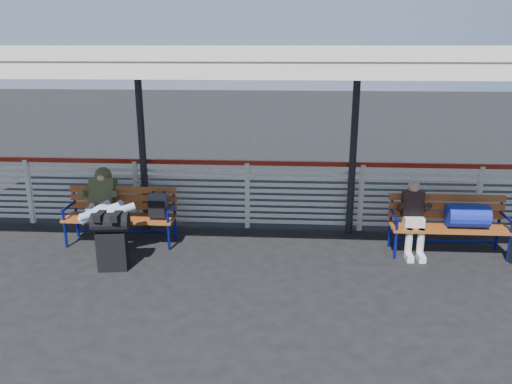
# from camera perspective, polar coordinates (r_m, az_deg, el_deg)

# --- Properties ---
(ground) EXTENTS (60.00, 60.00, 0.00)m
(ground) POSITION_cam_1_polar(r_m,az_deg,el_deg) (7.31, -2.22, -9.29)
(ground) COLOR black
(ground) RESTS_ON ground
(fence) EXTENTS (12.08, 0.08, 1.24)m
(fence) POSITION_cam_1_polar(r_m,az_deg,el_deg) (8.84, -1.00, -0.05)
(fence) COLOR silver
(fence) RESTS_ON ground
(canopy) EXTENTS (12.60, 3.60, 3.16)m
(canopy) POSITION_cam_1_polar(r_m,az_deg,el_deg) (7.45, -1.77, 15.42)
(canopy) COLOR silver
(canopy) RESTS_ON ground
(luggage_stack) EXTENTS (0.56, 0.36, 0.87)m
(luggage_stack) POSITION_cam_1_polar(r_m,az_deg,el_deg) (7.56, -16.17, -5.16)
(luggage_stack) COLOR black
(luggage_stack) RESTS_ON ground
(bench_left) EXTENTS (1.80, 0.56, 0.92)m
(bench_left) POSITION_cam_1_polar(r_m,az_deg,el_deg) (8.46, -14.22, -1.94)
(bench_left) COLOR #953F1C
(bench_left) RESTS_ON ground
(bench_right) EXTENTS (1.80, 0.56, 0.92)m
(bench_right) POSITION_cam_1_polar(r_m,az_deg,el_deg) (8.35, 22.13, -2.73)
(bench_right) COLOR #953F1C
(bench_right) RESTS_ON ground
(traveler_man) EXTENTS (0.93, 1.63, 0.77)m
(traveler_man) POSITION_cam_1_polar(r_m,az_deg,el_deg) (8.20, -16.99, -1.69)
(traveler_man) COLOR #96ACCA
(traveler_man) RESTS_ON ground
(companion_person) EXTENTS (0.32, 0.66, 1.15)m
(companion_person) POSITION_cam_1_polar(r_m,az_deg,el_deg) (8.16, 17.56, -2.76)
(companion_person) COLOR beige
(companion_person) RESTS_ON ground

